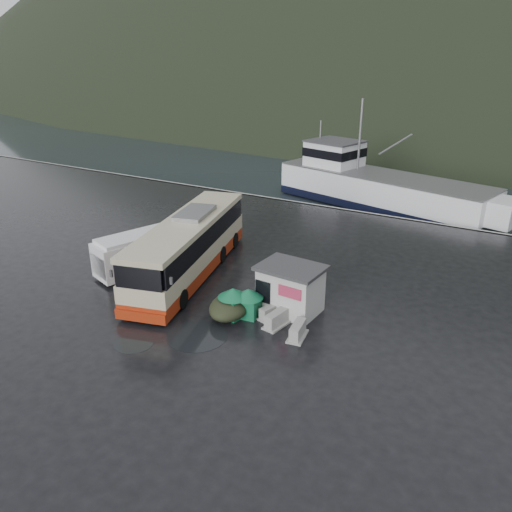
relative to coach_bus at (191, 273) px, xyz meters
The scene contains 14 objects.
ground 2.72m from the coach_bus, 55.44° to the right, with size 160.00×160.00×0.00m, color black.
harbor_water 107.77m from the coach_bus, 89.18° to the left, with size 300.00×180.00×0.02m, color black.
quay_edge 17.83m from the coach_bus, 85.03° to the left, with size 160.00×0.60×1.50m, color #999993.
coach_bus is the anchor object (origin of this frame).
white_van 3.03m from the coach_bus, 157.96° to the right, with size 2.11×6.13×2.56m, color silver, non-canonical shape.
waste_bin_left 6.18m from the coach_bus, 31.87° to the right, with size 1.16×1.16×1.62m, color #12673E, non-canonical shape.
waste_bin_right 6.60m from the coach_bus, 25.67° to the right, with size 1.13×1.13×1.58m, color #12673E, non-canonical shape.
dome_tent 6.10m from the coach_bus, 33.38° to the right, with size 2.05×2.87×1.13m, color #282D1B, non-canonical shape.
ticket_kiosk 7.67m from the coach_bus, ahead, with size 3.33×2.52×2.60m, color beige, non-canonical shape.
jersey_barrier_a 8.29m from the coach_bus, 21.46° to the right, with size 0.78×1.57×0.78m, color #999993, non-canonical shape.
jersey_barrier_b 7.47m from the coach_bus, 19.22° to the right, with size 0.71×1.41×0.71m, color #999993, non-canonical shape.
jersey_barrier_c 9.76m from the coach_bus, 21.00° to the right, with size 0.76×1.52×0.76m, color #999993, non-canonical shape.
fishing_trawler 25.10m from the coach_bus, 79.19° to the left, with size 25.31×5.55×10.12m, color silver, non-canonical shape.
puddles 6.23m from the coach_bus, 38.03° to the right, with size 6.27×12.03×0.01m.
Camera 1 is at (16.33, -20.50, 13.01)m, focal length 35.00 mm.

